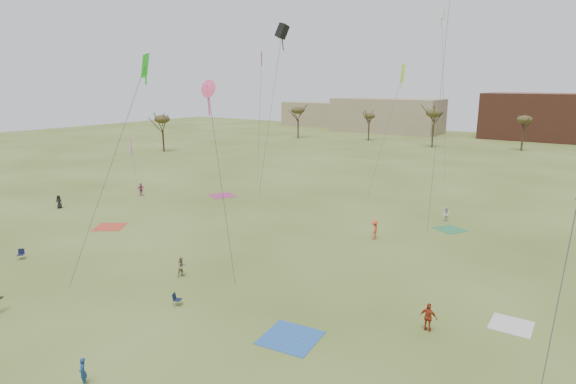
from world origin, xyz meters
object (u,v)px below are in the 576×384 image
Objects in this scene: camp_chair_left at (21,256)px; camp_chair_center at (177,302)px; spectator_fore_a at (428,317)px; flyer_near_right at (83,372)px.

camp_chair_center is (17.58, 1.67, 0.00)m from camp_chair_left.
camp_chair_center is at bearing -40.42° from camp_chair_left.
spectator_fore_a reaches higher than camp_chair_center.
spectator_fore_a is 33.69m from camp_chair_left.
flyer_near_right is at bearing -64.90° from camp_chair_left.
camp_chair_center is (-2.69, 8.67, -0.47)m from flyer_near_right.
flyer_near_right is 1.68× the size of camp_chair_left.
flyer_near_right is 0.81× the size of spectator_fore_a.
spectator_fore_a is 2.07× the size of camp_chair_center.
flyer_near_right is 1.68× the size of camp_chair_center.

